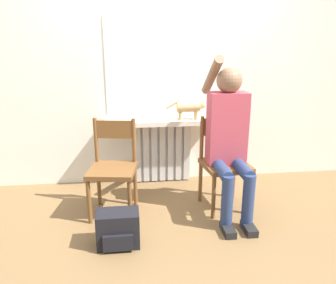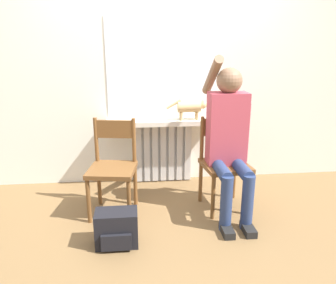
% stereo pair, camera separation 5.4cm
% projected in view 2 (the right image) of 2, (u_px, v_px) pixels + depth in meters
% --- Properties ---
extents(ground_plane, '(12.00, 12.00, 0.00)m').
position_uv_depth(ground_plane, '(175.00, 237.00, 2.65)').
color(ground_plane, brown).
extents(wall_with_window, '(7.00, 0.06, 2.70)m').
position_uv_depth(wall_with_window, '(162.00, 58.00, 3.43)').
color(wall_with_window, white).
rests_on(wall_with_window, ground_plane).
extents(radiator, '(0.63, 0.08, 0.68)m').
position_uv_depth(radiator, '(163.00, 152.00, 3.65)').
color(radiator, silver).
rests_on(radiator, ground_plane).
extents(windowsill, '(1.21, 0.27, 0.05)m').
position_uv_depth(windowsill, '(164.00, 122.00, 3.46)').
color(windowsill, silver).
rests_on(windowsill, radiator).
extents(window_glass, '(1.16, 0.01, 1.03)m').
position_uv_depth(window_glass, '(162.00, 68.00, 3.43)').
color(window_glass, white).
rests_on(window_glass, windowsill).
extents(chair_left, '(0.46, 0.46, 0.86)m').
position_uv_depth(chair_left, '(113.00, 166.00, 2.93)').
color(chair_left, brown).
rests_on(chair_left, ground_plane).
extents(chair_right, '(0.45, 0.45, 0.86)m').
position_uv_depth(chair_right, '(224.00, 162.00, 3.03)').
color(chair_right, brown).
rests_on(chair_right, ground_plane).
extents(person, '(0.36, 0.95, 1.41)m').
position_uv_depth(person, '(229.00, 135.00, 2.86)').
color(person, navy).
rests_on(person, ground_plane).
extents(cat, '(0.43, 0.11, 0.22)m').
position_uv_depth(cat, '(191.00, 107.00, 3.40)').
color(cat, '#DBB77A').
rests_on(cat, windowsill).
extents(backpack, '(0.32, 0.22, 0.28)m').
position_uv_depth(backpack, '(117.00, 229.00, 2.51)').
color(backpack, black).
rests_on(backpack, ground_plane).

